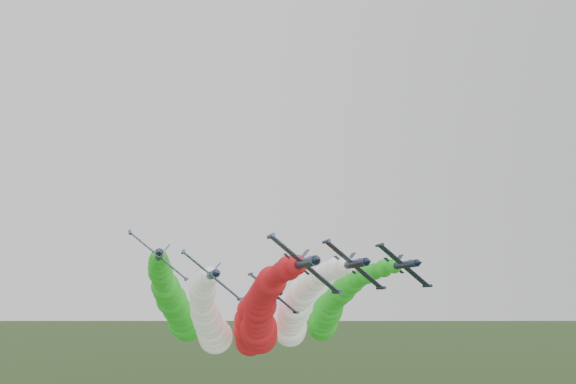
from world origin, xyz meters
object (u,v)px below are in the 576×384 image
at_px(jet_inner_left, 210,322).
at_px(jet_inner_right, 294,315).
at_px(jet_lead, 260,320).
at_px(jet_trail, 249,327).
at_px(jet_outer_right, 329,312).
at_px(jet_outer_left, 178,309).

bearing_deg(jet_inner_left, jet_inner_right, -10.81).
xyz_separation_m(jet_lead, jet_trail, (2.72, 30.28, -3.00)).
relative_size(jet_lead, jet_inner_right, 1.00).
xyz_separation_m(jet_outer_right, jet_trail, (-18.73, 10.39, -4.15)).
relative_size(jet_lead, jet_inner_left, 1.00).
xyz_separation_m(jet_inner_right, jet_outer_left, (-26.50, 5.45, 1.25)).
bearing_deg(jet_lead, jet_outer_left, 135.00).
bearing_deg(jet_outer_left, jet_trail, 35.89).
bearing_deg(jet_trail, jet_outer_left, -144.11).
height_order(jet_inner_left, jet_trail, jet_inner_left).
distance_m(jet_outer_left, jet_trail, 24.15).
height_order(jet_lead, jet_inner_right, jet_inner_right).
relative_size(jet_outer_left, jet_outer_right, 1.00).
relative_size(jet_outer_left, jet_trail, 0.99).
bearing_deg(jet_lead, jet_inner_left, 121.91).
xyz_separation_m(jet_lead, jet_outer_left, (-16.43, 16.42, 1.98)).
height_order(jet_outer_left, jet_trail, jet_outer_left).
xyz_separation_m(jet_inner_left, jet_inner_right, (19.19, -3.66, 1.62)).
bearing_deg(jet_outer_right, jet_trail, 150.98).
bearing_deg(jet_outer_left, jet_lead, -45.00).
xyz_separation_m(jet_inner_right, jet_outer_right, (11.37, 8.91, 0.42)).
distance_m(jet_lead, jet_inner_right, 14.92).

